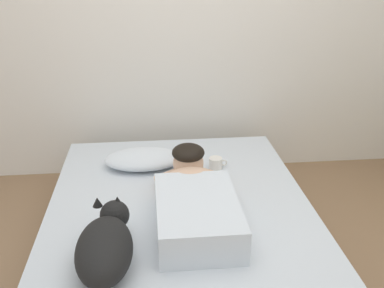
# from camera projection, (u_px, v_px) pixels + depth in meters

# --- Properties ---
(back_wall) EXTENTS (4.40, 0.12, 2.50)m
(back_wall) POSITION_uv_depth(u_px,v_px,m) (187.00, 16.00, 3.35)
(back_wall) COLOR silver
(back_wall) RESTS_ON ground
(bed) EXTENTS (1.56, 2.01, 0.35)m
(bed) POSITION_uv_depth(u_px,v_px,m) (180.00, 231.00, 2.63)
(bed) COLOR gray
(bed) RESTS_ON ground
(pillow) EXTENTS (0.52, 0.32, 0.11)m
(pillow) POSITION_uv_depth(u_px,v_px,m) (143.00, 159.00, 3.00)
(pillow) COLOR silver
(pillow) RESTS_ON bed
(person_lying) EXTENTS (0.43, 0.92, 0.27)m
(person_lying) POSITION_uv_depth(u_px,v_px,m) (194.00, 199.00, 2.42)
(person_lying) COLOR silver
(person_lying) RESTS_ON bed
(dog) EXTENTS (0.26, 0.57, 0.21)m
(dog) POSITION_uv_depth(u_px,v_px,m) (106.00, 245.00, 2.04)
(dog) COLOR black
(dog) RESTS_ON bed
(coffee_cup) EXTENTS (0.12, 0.09, 0.07)m
(coffee_cup) POSITION_uv_depth(u_px,v_px,m) (216.00, 163.00, 2.98)
(coffee_cup) COLOR white
(coffee_cup) RESTS_ON bed
(cell_phone) EXTENTS (0.07, 0.14, 0.01)m
(cell_phone) POSITION_uv_depth(u_px,v_px,m) (229.00, 236.00, 2.27)
(cell_phone) COLOR black
(cell_phone) RESTS_ON bed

